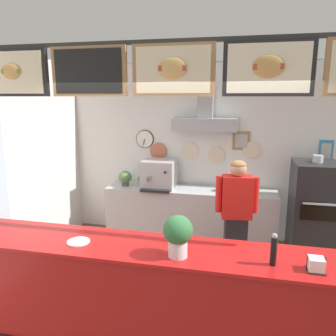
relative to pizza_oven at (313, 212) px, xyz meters
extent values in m
plane|color=brown|center=(-1.67, -1.91, -0.74)|extent=(6.12, 6.12, 0.00)
cube|color=#9E9E99|center=(-1.67, 0.64, 0.72)|extent=(4.62, 0.12, 2.91)
cube|color=white|center=(-1.67, 0.57, 0.72)|extent=(4.58, 0.01, 2.87)
cylinder|color=black|center=(-2.66, 0.56, 0.92)|extent=(0.31, 0.02, 0.31)
cylinder|color=white|center=(-2.66, 0.54, 0.92)|extent=(0.29, 0.01, 0.29)
cube|color=black|center=(-2.67, 0.54, 0.87)|extent=(0.03, 0.01, 0.11)
cylinder|color=#C1664C|center=(-2.42, 0.55, 0.72)|extent=(0.30, 0.02, 0.30)
cylinder|color=beige|center=(-1.88, 0.55, 0.74)|extent=(0.27, 0.02, 0.27)
cylinder|color=beige|center=(-1.44, 0.55, 0.69)|extent=(0.27, 0.02, 0.27)
cylinder|color=beige|center=(-0.88, 0.55, 0.79)|extent=(0.28, 0.02, 0.28)
cube|color=#997047|center=(-1.05, 0.56, 0.94)|extent=(0.27, 0.02, 0.30)
cube|color=#A7A7A7|center=(-1.05, 0.55, 0.94)|extent=(0.19, 0.01, 0.22)
cube|color=teal|center=(0.22, 0.56, 0.81)|extent=(0.20, 0.02, 0.33)
cube|color=#B6B6B6|center=(0.22, 0.55, 0.81)|extent=(0.15, 0.01, 0.24)
cube|color=#A3A5AD|center=(-1.62, 0.40, 1.20)|extent=(1.01, 0.35, 0.20)
cube|color=#A3A5AD|center=(-1.62, 0.46, 1.71)|extent=(0.24, 0.24, 0.82)
cube|color=#2D2D2D|center=(-1.67, -1.82, 2.11)|extent=(4.09, 0.04, 0.04)
cube|color=black|center=(-3.30, -1.85, 1.86)|extent=(0.75, 0.05, 0.46)
cube|color=beige|center=(-3.30, -1.87, 1.86)|extent=(0.68, 0.01, 0.41)
ellipsoid|color=tan|center=(-3.30, -1.89, 1.87)|extent=(0.22, 0.04, 0.15)
cube|color=#51843D|center=(-3.30, -1.89, 1.87)|extent=(0.21, 0.01, 0.04)
cube|color=#9E754C|center=(-2.48, -1.85, 1.86)|extent=(0.75, 0.05, 0.46)
cube|color=black|center=(-2.48, -1.87, 1.86)|extent=(0.68, 0.01, 0.41)
cube|color=#9E754C|center=(-1.67, -1.85, 1.86)|extent=(0.75, 0.05, 0.46)
cube|color=beige|center=(-1.67, -1.87, 1.86)|extent=(0.68, 0.01, 0.41)
ellipsoid|color=#DBAD60|center=(-1.67, -1.89, 1.87)|extent=(0.26, 0.04, 0.19)
cube|color=#B74233|center=(-1.67, -1.89, 1.87)|extent=(0.25, 0.01, 0.05)
cube|color=black|center=(-0.85, -1.85, 1.86)|extent=(0.75, 0.05, 0.46)
cube|color=#F2E5C6|center=(-0.85, -1.87, 1.86)|extent=(0.68, 0.01, 0.41)
ellipsoid|color=tan|center=(-0.85, -1.89, 1.87)|extent=(0.26, 0.04, 0.18)
cube|color=#B74233|center=(-0.85, -1.89, 1.87)|extent=(0.25, 0.01, 0.05)
cube|color=maroon|center=(-1.67, -2.16, -0.24)|extent=(3.94, 0.61, 1.00)
cube|color=#B31515|center=(-1.67, -2.16, 0.27)|extent=(4.01, 0.65, 0.03)
cube|color=#B7BABF|center=(-1.81, 0.24, -0.28)|extent=(2.72, 0.59, 0.91)
cube|color=#929499|center=(-1.81, 0.24, -0.58)|extent=(2.59, 0.55, 0.02)
cube|color=#232326|center=(0.00, 0.00, 0.00)|extent=(0.61, 0.69, 1.47)
cube|color=black|center=(0.00, -0.35, 0.11)|extent=(0.46, 0.02, 0.20)
cube|color=silver|center=(0.00, -0.37, 0.24)|extent=(0.43, 0.02, 0.02)
cylinder|color=silver|center=(0.00, 0.00, 0.78)|extent=(0.14, 0.14, 0.10)
cube|color=#232328|center=(-1.06, -0.89, -0.28)|extent=(0.30, 0.24, 0.91)
cube|color=red|center=(-1.06, -0.89, 0.43)|extent=(0.39, 0.27, 0.52)
cylinder|color=red|center=(-0.84, -0.86, 0.46)|extent=(0.08, 0.08, 0.45)
cylinder|color=red|center=(-1.28, -0.93, 0.46)|extent=(0.08, 0.08, 0.45)
sphere|color=tan|center=(-1.06, -0.89, 0.79)|extent=(0.20, 0.20, 0.20)
ellipsoid|color=olive|center=(-1.06, -0.89, 0.83)|extent=(0.19, 0.19, 0.11)
cube|color=#B7BABF|center=(-2.33, 0.22, 0.40)|extent=(0.52, 0.47, 0.46)
cylinder|color=#4C4C51|center=(-2.43, -0.05, 0.38)|extent=(0.06, 0.06, 0.06)
cube|color=black|center=(-2.33, -0.06, 0.19)|extent=(0.47, 0.10, 0.04)
sphere|color=black|center=(-2.17, -0.04, 0.49)|extent=(0.04, 0.04, 0.04)
cylinder|color=#4C4C51|center=(-1.20, 0.24, 0.22)|extent=(0.11, 0.11, 0.09)
ellipsoid|color=#5B844C|center=(-1.20, 0.24, 0.33)|extent=(0.19, 0.19, 0.17)
cylinder|color=#9E563D|center=(-2.61, 0.23, 0.21)|extent=(0.11, 0.11, 0.07)
ellipsoid|color=#47894C|center=(-2.61, 0.23, 0.30)|extent=(0.16, 0.16, 0.14)
cylinder|color=#4C4C51|center=(-2.91, 0.20, 0.21)|extent=(0.12, 0.12, 0.07)
ellipsoid|color=#5B844C|center=(-2.91, 0.20, 0.32)|extent=(0.22, 0.22, 0.20)
cube|color=#262628|center=(-0.42, -2.29, 0.29)|extent=(0.14, 0.14, 0.01)
cylinder|color=#262628|center=(-0.49, -2.29, 0.35)|extent=(0.01, 0.01, 0.13)
cylinder|color=#262628|center=(-0.35, -2.29, 0.35)|extent=(0.01, 0.01, 0.13)
cube|color=white|center=(-0.42, -2.29, 0.34)|extent=(0.11, 0.11, 0.11)
cylinder|color=black|center=(-0.74, -2.27, 0.41)|extent=(0.05, 0.05, 0.23)
sphere|color=gray|center=(-0.74, -2.27, 0.54)|extent=(0.05, 0.05, 0.05)
cylinder|color=silver|center=(-1.53, -2.29, 0.36)|extent=(0.17, 0.17, 0.15)
cylinder|color=gray|center=(-1.53, -2.29, 0.32)|extent=(0.15, 0.15, 0.05)
ellipsoid|color=#2D6638|center=(-1.53, -2.29, 0.53)|extent=(0.25, 0.25, 0.25)
cylinder|color=white|center=(-2.49, -2.23, 0.29)|extent=(0.21, 0.21, 0.01)
camera|label=1|loc=(-1.03, -4.88, 1.63)|focal=35.57mm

